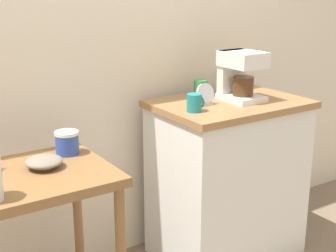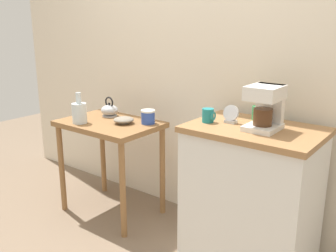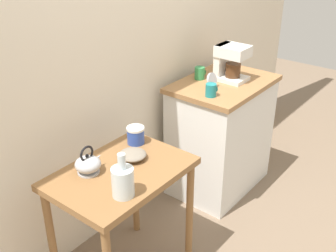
% 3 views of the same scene
% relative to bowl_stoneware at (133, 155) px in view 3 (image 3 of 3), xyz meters
% --- Properties ---
extents(ground_plane, '(8.00, 8.00, 0.00)m').
position_rel_bowl_stoneware_xyz_m(ground_plane, '(0.44, -0.01, -0.79)').
color(ground_plane, '#7A6651').
extents(back_wall, '(4.40, 0.10, 2.80)m').
position_rel_bowl_stoneware_xyz_m(back_wall, '(0.54, 0.44, 0.61)').
color(back_wall, beige).
rests_on(back_wall, ground_plane).
extents(wooden_table, '(0.76, 0.53, 0.76)m').
position_rel_bowl_stoneware_xyz_m(wooden_table, '(-0.13, -0.03, -0.15)').
color(wooden_table, olive).
rests_on(wooden_table, ground_plane).
extents(kitchen_counter, '(0.79, 0.56, 0.90)m').
position_rel_bowl_stoneware_xyz_m(kitchen_counter, '(1.04, 0.05, -0.34)').
color(kitchen_counter, white).
rests_on(kitchen_counter, ground_plane).
extents(bowl_stoneware, '(0.16, 0.16, 0.05)m').
position_rel_bowl_stoneware_xyz_m(bowl_stoneware, '(0.00, 0.00, 0.00)').
color(bowl_stoneware, gray).
rests_on(bowl_stoneware, wooden_table).
extents(teakettle, '(0.17, 0.14, 0.16)m').
position_rel_bowl_stoneware_xyz_m(teakettle, '(-0.24, 0.09, 0.02)').
color(teakettle, '#B2B5BA').
rests_on(teakettle, wooden_table).
extents(glass_carafe_vase, '(0.11, 0.11, 0.23)m').
position_rel_bowl_stoneware_xyz_m(glass_carafe_vase, '(-0.28, -0.19, 0.06)').
color(glass_carafe_vase, silver).
rests_on(glass_carafe_vase, wooden_table).
extents(canister_enamel, '(0.11, 0.11, 0.11)m').
position_rel_bowl_stoneware_xyz_m(canister_enamel, '(0.15, 0.11, 0.02)').
color(canister_enamel, '#2D4CAD').
rests_on(canister_enamel, wooden_table).
extents(coffee_maker, '(0.18, 0.22, 0.26)m').
position_rel_bowl_stoneware_xyz_m(coffee_maker, '(1.10, 0.05, 0.25)').
color(coffee_maker, white).
rests_on(coffee_maker, kitchen_counter).
extents(mug_dark_teal, '(0.08, 0.07, 0.09)m').
position_rel_bowl_stoneware_xyz_m(mug_dark_teal, '(0.76, -0.02, 0.15)').
color(mug_dark_teal, teal).
rests_on(mug_dark_teal, kitchen_counter).
extents(mug_tall_green, '(0.08, 0.07, 0.09)m').
position_rel_bowl_stoneware_xyz_m(mug_tall_green, '(0.98, 0.22, 0.15)').
color(mug_tall_green, '#338C4C').
rests_on(mug_tall_green, kitchen_counter).
extents(table_clock, '(0.10, 0.05, 0.11)m').
position_rel_bowl_stoneware_xyz_m(table_clock, '(0.88, 0.05, 0.16)').
color(table_clock, '#B2B5BA').
rests_on(table_clock, kitchen_counter).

